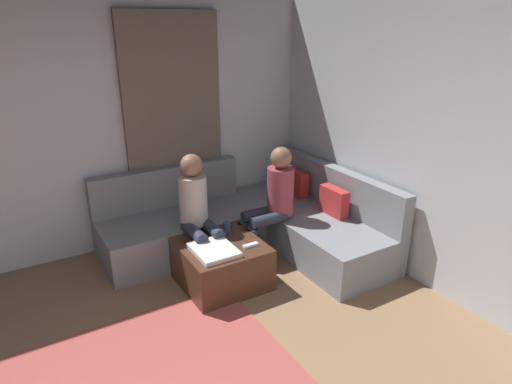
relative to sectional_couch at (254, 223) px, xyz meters
The scene contains 10 objects.
wall_back 2.57m from the sectional_couch, 27.05° to the left, with size 6.00×0.12×2.70m, color silver.
wall_left 2.33m from the sectional_couch, 114.60° to the right, with size 0.12×6.00×2.70m, color silver.
curtain_panel 1.36m from the sectional_couch, 142.74° to the right, with size 0.06×1.10×2.50m, color #726659.
sectional_couch is the anchor object (origin of this frame).
ottoman 0.83m from the sectional_couch, 53.10° to the right, with size 0.76×0.76×0.42m, color #4C2D1E.
folded_blanket 1.00m from the sectional_couch, 52.64° to the right, with size 0.44×0.36×0.04m, color white.
coffee_mug 0.59m from the sectional_couch, 60.09° to the right, with size 0.08×0.08×0.10m, color #334C72.
game_remote 0.82m from the sectional_couch, 33.19° to the right, with size 0.05×0.15×0.02m, color white.
person_on_couch_back 0.47m from the sectional_couch, 11.11° to the left, with size 0.30×0.60×1.20m.
person_on_couch_side 0.84m from the sectional_couch, 78.63° to the right, with size 0.60×0.30×1.20m.
Camera 1 is at (1.78, -0.41, 2.38)m, focal length 31.09 mm.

